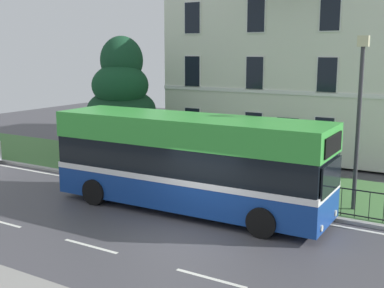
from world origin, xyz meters
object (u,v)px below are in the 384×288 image
object	(u,v)px
evergreen_tree	(123,106)
single_decker_bus	(188,162)
litter_bin	(230,178)
georgian_townhouse	(322,52)
street_lamp_post	(359,111)

from	to	relation	value
evergreen_tree	single_decker_bus	xyz separation A→B (m)	(7.35, -5.46, -1.01)
single_decker_bus	litter_bin	world-z (taller)	single_decker_bus
georgian_townhouse	single_decker_bus	distance (m)	14.30
single_decker_bus	street_lamp_post	distance (m)	6.07
single_decker_bus	evergreen_tree	bearing A→B (deg)	142.15
georgian_townhouse	single_decker_bus	size ratio (longest dim) A/B	1.49
street_lamp_post	evergreen_tree	bearing A→B (deg)	167.77
single_decker_bus	georgian_townhouse	bearing A→B (deg)	87.26
georgian_townhouse	street_lamp_post	size ratio (longest dim) A/B	2.51
street_lamp_post	litter_bin	xyz separation A→B (m)	(-4.69, -0.30, -2.90)
georgian_townhouse	street_lamp_post	distance (m)	12.16
georgian_townhouse	evergreen_tree	distance (m)	11.68
evergreen_tree	litter_bin	distance (m)	8.57
evergreen_tree	litter_bin	size ratio (longest dim) A/B	5.61
evergreen_tree	single_decker_bus	world-z (taller)	evergreen_tree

